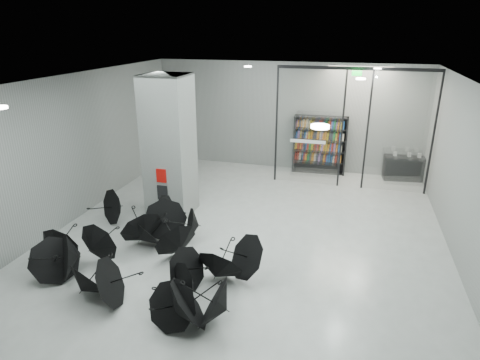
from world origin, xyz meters
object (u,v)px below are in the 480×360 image
(shop_counter, at_px, (404,168))
(column, at_px, (169,147))
(bookshelf, at_px, (319,145))
(umbrella_cluster, at_px, (150,259))

(shop_counter, bearing_deg, column, -152.80)
(bookshelf, relative_size, shop_counter, 1.50)
(column, bearing_deg, bookshelf, 51.28)
(shop_counter, bearing_deg, umbrella_cluster, -135.05)
(shop_counter, relative_size, umbrella_cluster, 0.25)
(umbrella_cluster, bearing_deg, shop_counter, 52.60)
(bookshelf, bearing_deg, umbrella_cluster, -113.51)
(shop_counter, distance_m, umbrella_cluster, 9.92)
(bookshelf, distance_m, umbrella_cluster, 8.43)
(column, height_order, bookshelf, column)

